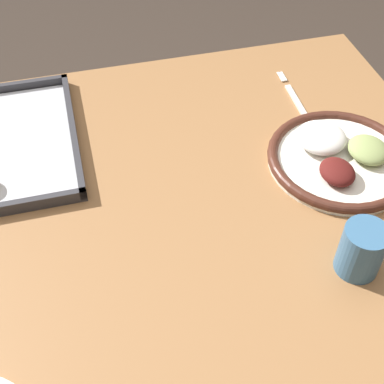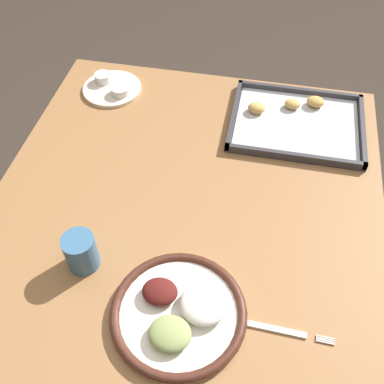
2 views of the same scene
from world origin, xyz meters
TOP-DOWN VIEW (x-y plane):
  - dining_table at (0.00, 0.00)m, footprint 0.93×1.00m
  - dinner_plate at (0.05, -0.29)m, footprint 0.27×0.27m
  - fork at (0.23, -0.29)m, footprint 0.22×0.02m
  - drinking_cup at (-0.18, -0.22)m, footprint 0.07×0.07m

SIDE VIEW (x-z plane):
  - dining_table at x=0.00m, z-range 0.25..0.99m
  - fork at x=0.23m, z-range 0.73..0.74m
  - dinner_plate at x=0.05m, z-range 0.73..0.77m
  - drinking_cup at x=-0.18m, z-range 0.73..0.82m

